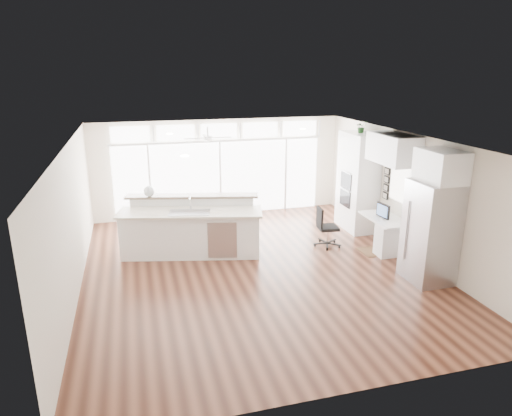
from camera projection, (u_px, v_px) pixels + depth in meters
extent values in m
cube|color=#3F1E13|center=(257.00, 269.00, 9.57)|extent=(7.00, 8.00, 0.02)
cube|color=white|center=(257.00, 141.00, 8.78)|extent=(7.00, 8.00, 0.02)
cube|color=silver|center=(219.00, 168.00, 12.86)|extent=(7.00, 0.04, 2.70)
cube|color=silver|center=(346.00, 301.00, 5.48)|extent=(7.00, 0.04, 2.70)
cube|color=silver|center=(72.00, 222.00, 8.29)|extent=(0.04, 8.00, 2.70)
cube|color=silver|center=(410.00, 195.00, 10.06)|extent=(0.04, 8.00, 2.70)
cube|color=white|center=(220.00, 178.00, 12.89)|extent=(5.80, 0.06, 2.08)
cube|color=white|center=(219.00, 131.00, 12.50)|extent=(5.90, 0.06, 0.40)
cube|color=white|center=(402.00, 183.00, 10.26)|extent=(0.04, 0.85, 0.85)
cube|color=silver|center=(208.00, 134.00, 11.30)|extent=(1.16, 1.16, 0.32)
cube|color=white|center=(255.00, 140.00, 8.97)|extent=(3.40, 3.00, 0.02)
cube|color=white|center=(358.00, 182.00, 11.66)|extent=(0.64, 1.20, 2.50)
cube|color=white|center=(384.00, 234.00, 10.52)|extent=(0.72, 1.30, 0.76)
cube|color=white|center=(393.00, 149.00, 9.95)|extent=(0.64, 1.30, 0.64)
cube|color=#ACACB0|center=(431.00, 232.00, 8.81)|extent=(0.76, 0.90, 2.00)
cube|color=white|center=(441.00, 166.00, 8.45)|extent=(0.64, 0.90, 0.60)
cube|color=black|center=(386.00, 184.00, 10.88)|extent=(0.06, 0.22, 0.80)
cube|color=white|center=(191.00, 228.00, 10.16)|extent=(3.35, 1.89, 1.25)
cube|color=#341E10|center=(377.00, 251.00, 10.52)|extent=(0.84, 0.63, 0.01)
cube|color=black|center=(328.00, 227.00, 10.67)|extent=(0.54, 0.50, 0.95)
sphere|color=silver|center=(149.00, 191.00, 10.29)|extent=(0.30, 0.30, 0.25)
cube|color=black|center=(383.00, 211.00, 10.34)|extent=(0.12, 0.44, 0.37)
cube|color=silver|center=(376.00, 219.00, 10.35)|extent=(0.16, 0.30, 0.01)
imported|color=#214F22|center=(361.00, 128.00, 11.26)|extent=(0.27, 0.30, 0.24)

